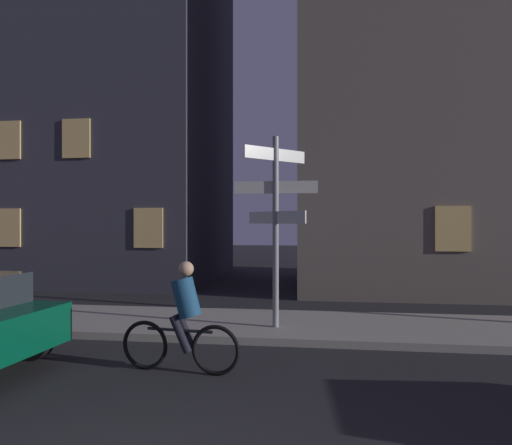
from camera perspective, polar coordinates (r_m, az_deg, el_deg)
The scene contains 4 objects.
sidewalk_kerb at distance 9.63m, azimuth -1.67°, elevation -12.57°, with size 40.00×2.62×0.14m, color gray.
signpost at distance 8.89m, azimuth 2.46°, elevation 1.02°, with size 1.62×1.21×3.70m.
cyclist at distance 6.84m, azimuth -9.08°, elevation -11.99°, with size 1.81×0.37×1.61m.
building_left_block at distance 21.01m, azimuth -21.87°, elevation 21.14°, with size 11.55×7.72×19.47m.
Camera 1 is at (1.52, -2.73, 2.17)m, focal length 32.17 mm.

